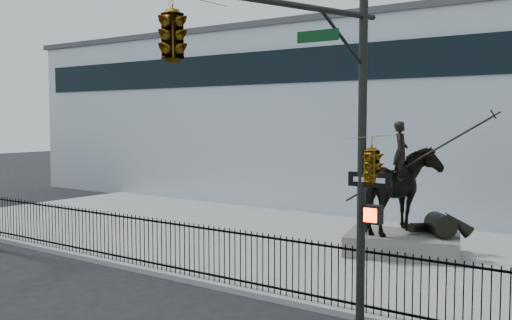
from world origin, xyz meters
The scene contains 7 objects.
ground centered at (0.00, 0.00, 0.00)m, with size 120.00×120.00×0.00m, color black.
plaza centered at (0.00, 7.00, 0.07)m, with size 30.00×12.00×0.15m, color gray.
building centered at (0.00, 20.00, 4.50)m, with size 44.00×14.00×9.00m, color silver.
picket_fence centered at (0.00, 1.25, 0.90)m, with size 22.10×0.10×1.50m.
statue_plinth centered at (5.00, 7.31, 0.48)m, with size 3.52×2.42×0.66m, color #585651.
equestrian_statue centered at (5.06, 7.33, 2.19)m, with size 4.34×3.36×3.83m.
traffic_signal_right centered at (6.47, -2.00, 4.85)m, with size 2.17×6.86×7.00m.
Camera 1 is at (12.46, -10.92, 4.55)m, focal length 42.00 mm.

